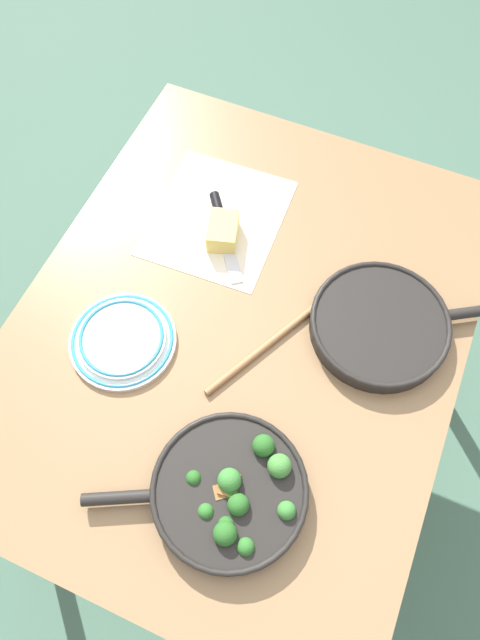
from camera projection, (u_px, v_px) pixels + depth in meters
ground_plane at (240, 423)px, 1.91m from camera, size 14.00×14.00×0.00m
dining_table_red at (240, 340)px, 1.31m from camera, size 1.20×0.94×0.76m
skillet_broccoli at (230, 491)px, 1.05m from camera, size 0.29×0.39×0.07m
skillet_eggs at (380, 325)px, 1.21m from camera, size 0.30×0.37×0.04m
wooden_spoon at (295, 322)px, 1.23m from camera, size 0.37×0.21×0.02m
parchment_sheet at (217, 218)px, 1.36m from camera, size 0.35×0.31×0.00m
grater_knife at (222, 224)px, 1.34m from camera, size 0.22×0.17×0.02m
cheese_block at (223, 231)px, 1.31m from camera, size 0.11×0.09×0.05m
dinner_plate_stack at (122, 339)px, 1.20m from camera, size 0.23×0.23×0.03m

